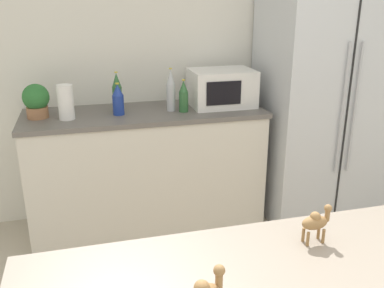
% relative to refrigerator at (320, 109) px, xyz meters
% --- Properties ---
extents(wall_back, '(8.00, 0.06, 2.55)m').
position_rel_refrigerator_xyz_m(wall_back, '(-1.13, 0.41, 0.39)').
color(wall_back, silver).
rests_on(wall_back, ground_plane).
extents(back_counter, '(1.78, 0.63, 0.94)m').
position_rel_refrigerator_xyz_m(back_counter, '(-1.42, 0.08, -0.41)').
color(back_counter, silver).
rests_on(back_counter, ground_plane).
extents(refrigerator, '(0.93, 0.75, 1.76)m').
position_rel_refrigerator_xyz_m(refrigerator, '(0.00, 0.00, 0.00)').
color(refrigerator, silver).
rests_on(refrigerator, ground_plane).
extents(potted_plant, '(0.18, 0.18, 0.24)m').
position_rel_refrigerator_xyz_m(potted_plant, '(-2.18, 0.09, 0.18)').
color(potted_plant, '#9E6B47').
rests_on(potted_plant, back_counter).
extents(paper_towel_roll, '(0.11, 0.11, 0.24)m').
position_rel_refrigerator_xyz_m(paper_towel_roll, '(-1.98, 0.00, 0.18)').
color(paper_towel_roll, white).
rests_on(paper_towel_roll, back_counter).
extents(microwave, '(0.48, 0.37, 0.28)m').
position_rel_refrigerator_xyz_m(microwave, '(-0.81, 0.10, 0.19)').
color(microwave, white).
rests_on(microwave, back_counter).
extents(back_bottle_0, '(0.08, 0.08, 0.23)m').
position_rel_refrigerator_xyz_m(back_bottle_0, '(-1.62, 0.03, 0.16)').
color(back_bottle_0, navy).
rests_on(back_bottle_0, back_counter).
extents(back_bottle_1, '(0.07, 0.07, 0.29)m').
position_rel_refrigerator_xyz_m(back_bottle_1, '(-1.61, 0.13, 0.20)').
color(back_bottle_1, '#2D6033').
rests_on(back_bottle_1, back_counter).
extents(back_bottle_2, '(0.07, 0.07, 0.24)m').
position_rel_refrigerator_xyz_m(back_bottle_2, '(-1.14, -0.01, 0.17)').
color(back_bottle_2, '#2D6033').
rests_on(back_bottle_2, back_counter).
extents(back_bottle_3, '(0.07, 0.07, 0.32)m').
position_rel_refrigerator_xyz_m(back_bottle_3, '(-1.23, 0.05, 0.21)').
color(back_bottle_3, '#B2B7BC').
rests_on(back_bottle_3, back_counter).
extents(camel_figurine, '(0.11, 0.05, 0.14)m').
position_rel_refrigerator_xyz_m(camel_figurine, '(-1.13, -1.87, 0.16)').
color(camel_figurine, olive).
rests_on(camel_figurine, bar_counter).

